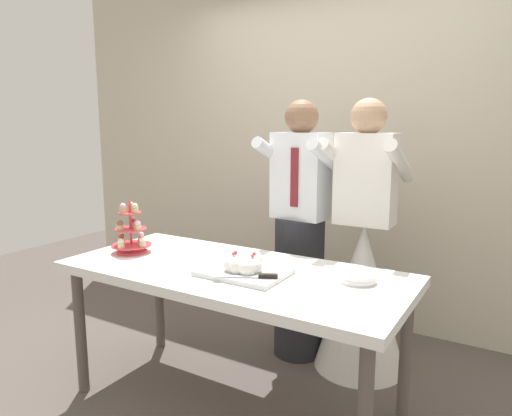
{
  "coord_description": "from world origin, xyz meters",
  "views": [
    {
      "loc": [
        1.3,
        -1.92,
        1.51
      ],
      "look_at": [
        0.05,
        0.15,
        1.07
      ],
      "focal_mm": 32.79,
      "sensor_mm": 36.0,
      "label": 1
    }
  ],
  "objects_px": {
    "person_bride": "(362,278)",
    "cupcake_stand": "(131,233)",
    "person_groom": "(300,244)",
    "main_cake_tray": "(244,266)",
    "plate_stack": "(358,277)",
    "dessert_table": "(233,282)"
  },
  "relations": [
    {
      "from": "person_bride",
      "to": "cupcake_stand",
      "type": "bearing_deg",
      "value": -144.13
    },
    {
      "from": "person_bride",
      "to": "person_groom",
      "type": "bearing_deg",
      "value": -174.81
    },
    {
      "from": "cupcake_stand",
      "to": "person_groom",
      "type": "relative_size",
      "value": 0.18
    },
    {
      "from": "cupcake_stand",
      "to": "main_cake_tray",
      "type": "bearing_deg",
      "value": -0.48
    },
    {
      "from": "person_bride",
      "to": "main_cake_tray",
      "type": "bearing_deg",
      "value": -112.5
    },
    {
      "from": "person_groom",
      "to": "person_bride",
      "type": "bearing_deg",
      "value": 5.19
    },
    {
      "from": "main_cake_tray",
      "to": "plate_stack",
      "type": "relative_size",
      "value": 2.32
    },
    {
      "from": "cupcake_stand",
      "to": "person_bride",
      "type": "distance_m",
      "value": 1.41
    },
    {
      "from": "main_cake_tray",
      "to": "dessert_table",
      "type": "bearing_deg",
      "value": 154.43
    },
    {
      "from": "dessert_table",
      "to": "person_bride",
      "type": "bearing_deg",
      "value": 60.03
    },
    {
      "from": "main_cake_tray",
      "to": "person_bride",
      "type": "xyz_separation_m",
      "value": [
        0.34,
        0.81,
        -0.23
      ]
    },
    {
      "from": "person_groom",
      "to": "person_bride",
      "type": "distance_m",
      "value": 0.44
    },
    {
      "from": "dessert_table",
      "to": "person_bride",
      "type": "relative_size",
      "value": 1.08
    },
    {
      "from": "dessert_table",
      "to": "person_groom",
      "type": "xyz_separation_m",
      "value": [
        0.03,
        0.73,
        0.05
      ]
    },
    {
      "from": "cupcake_stand",
      "to": "main_cake_tray",
      "type": "distance_m",
      "value": 0.78
    },
    {
      "from": "plate_stack",
      "to": "person_groom",
      "type": "xyz_separation_m",
      "value": [
        -0.59,
        0.59,
        -0.05
      ]
    },
    {
      "from": "dessert_table",
      "to": "cupcake_stand",
      "type": "distance_m",
      "value": 0.7
    },
    {
      "from": "cupcake_stand",
      "to": "person_groom",
      "type": "distance_m",
      "value": 1.06
    },
    {
      "from": "cupcake_stand",
      "to": "dessert_table",
      "type": "bearing_deg",
      "value": 3.64
    },
    {
      "from": "main_cake_tray",
      "to": "person_bride",
      "type": "height_order",
      "value": "person_bride"
    },
    {
      "from": "plate_stack",
      "to": "dessert_table",
      "type": "bearing_deg",
      "value": -167.36
    },
    {
      "from": "person_groom",
      "to": "person_bride",
      "type": "height_order",
      "value": "same"
    }
  ]
}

